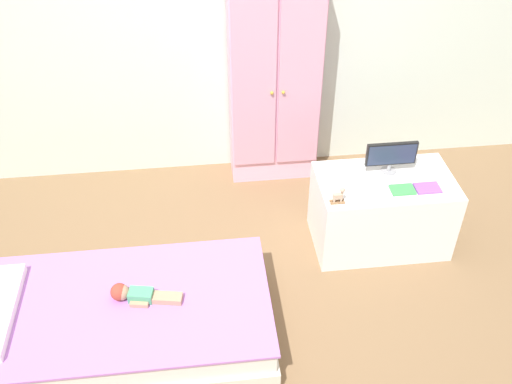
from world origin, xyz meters
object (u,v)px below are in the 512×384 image
Objects in this scene: wardrobe at (275,83)px; book_green at (402,190)px; bed at (116,322)px; tv_monitor at (391,155)px; tv_stand at (381,211)px; rocking_horse_toy at (339,196)px; doll at (133,294)px; book_purple at (427,188)px.

wardrobe is 1.21m from book_green.
tv_monitor is at bearing 22.67° from bed.
tv_stand is at bearing -113.58° from tv_monitor.
rocking_horse_toy is at bearing -145.68° from tv_monitor.
rocking_horse_toy is at bearing 19.25° from doll.
wardrobe reaches higher than tv_stand.
book_green is (1.75, 0.52, 0.37)m from bed.
doll is 2.65× the size of book_green.
rocking_horse_toy is (1.34, 0.45, 0.42)m from bed.
tv_monitor reaches higher than bed.
bed is at bearing -159.41° from tv_stand.
tv_monitor is 3.01× the size of rocking_horse_toy.
doll is at bearing -160.75° from rocking_horse_toy.
bed is 0.22m from doll.
tv_stand is 5.88× the size of book_green.
book_purple is (1.80, 0.49, 0.18)m from doll.
tv_monitor is 0.30m from book_purple.
wardrobe is 10.56× the size of book_green.
tv_stand is at bearing 153.06° from book_purple.
bed is 1.96m from wardrobe.
book_green is (1.64, 0.49, 0.18)m from doll.
tv_stand is at bearing 27.05° from rocking_horse_toy.
tv_monitor is 2.20× the size of book_green.
book_green reaches higher than book_purple.
tv_monitor reaches higher than rocking_horse_toy.
tv_stand is 8.03× the size of rocking_horse_toy.
tv_monitor is at bearing 97.73° from book_green.
doll is 1.72m from book_green.
book_green is (0.07, -0.11, 0.26)m from tv_stand.
book_purple is (0.22, -0.11, 0.26)m from tv_stand.
rocking_horse_toy is at bearing -76.98° from wardrobe.
rocking_horse_toy reaches higher than doll.
tv_stand is (0.60, -0.87, -0.52)m from wardrobe.
doll is 1.78m from tv_monitor.
wardrobe is (1.09, 1.50, 0.63)m from bed.
wardrobe is 4.80× the size of tv_monitor.
rocking_horse_toy reaches higher than book_green.
book_purple reaches higher than doll.
doll is at bearing -164.69° from book_purple.
bed is 11.70× the size of book_green.
tv_monitor is (1.73, 0.72, 0.49)m from bed.
wardrobe is 14.42× the size of rocking_horse_toy.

